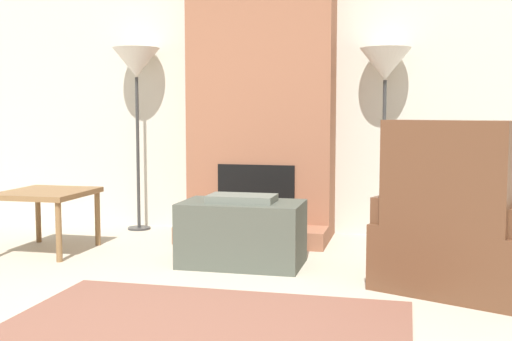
% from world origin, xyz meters
% --- Properties ---
extents(wall_back, '(6.94, 0.06, 2.60)m').
position_xyz_m(wall_back, '(0.00, 3.18, 1.30)').
color(wall_back, beige).
rests_on(wall_back, ground_plane).
extents(fireplace, '(1.25, 0.80, 2.60)m').
position_xyz_m(fireplace, '(0.00, 2.92, 1.24)').
color(fireplace, '#935B42').
rests_on(fireplace, ground_plane).
extents(ottoman, '(0.85, 0.50, 0.50)m').
position_xyz_m(ottoman, '(0.12, 1.81, 0.23)').
color(ottoman, '#474C42').
rests_on(ottoman, ground_plane).
extents(armchair, '(1.16, 1.14, 1.04)m').
position_xyz_m(armchair, '(1.56, 1.50, 0.30)').
color(armchair, brown).
rests_on(armchair, ground_plane).
extents(side_table, '(0.62, 0.68, 0.48)m').
position_xyz_m(side_table, '(-1.47, 1.89, 0.42)').
color(side_table, brown).
rests_on(side_table, ground_plane).
extents(floor_lamp_left, '(0.42, 0.42, 1.66)m').
position_xyz_m(floor_lamp_left, '(-1.17, 2.93, 1.49)').
color(floor_lamp_left, '#333333').
rests_on(floor_lamp_left, ground_plane).
extents(floor_lamp_right, '(0.42, 0.42, 1.61)m').
position_xyz_m(floor_lamp_right, '(1.05, 2.93, 1.44)').
color(floor_lamp_right, '#333333').
rests_on(floor_lamp_right, ground_plane).
extents(area_rug, '(2.05, 1.14, 0.01)m').
position_xyz_m(area_rug, '(0.26, 0.56, 0.01)').
color(area_rug, brown).
rests_on(area_rug, ground_plane).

